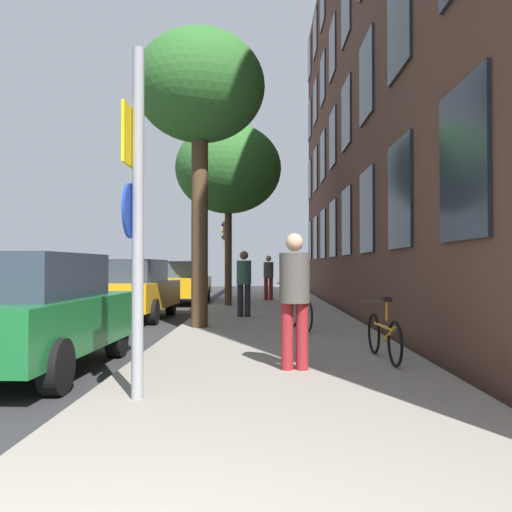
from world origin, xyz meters
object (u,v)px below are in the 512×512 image
bicycle_2 (286,298)px  pedestrian_2 (269,275)px  car_1 (130,289)px  car_2 (182,282)px  pedestrian_1 (244,279)px  car_0 (27,312)px  traffic_light (228,244)px  pedestrian_0 (294,292)px  tree_far (228,169)px  bicycle_1 (300,312)px  sign_post (136,208)px  tree_near (200,90)px  bicycle_0 (384,335)px

bicycle_2 → pedestrian_2: 4.41m
car_1 → car_2: same height
pedestrian_1 → car_0: size_ratio=0.44×
pedestrian_1 → car_0: bearing=-111.2°
traffic_light → car_2: bearing=-128.7°
bicycle_2 → car_2: size_ratio=0.37×
pedestrian_0 → car_0: 3.61m
tree_far → car_2: (-1.93, 2.26, -3.93)m
car_2 → car_1: bearing=-94.4°
bicycle_1 → car_1: size_ratio=0.41×
sign_post → pedestrian_0: size_ratio=2.02×
pedestrian_1 → pedestrian_2: (0.73, 6.88, 0.01)m
pedestrian_1 → pedestrian_2: 6.92m
tree_far → car_2: 4.92m
traffic_light → car_2: (-1.62, -2.02, -1.52)m
pedestrian_0 → sign_post: bearing=-138.2°
traffic_light → car_1: bearing=-104.5°
sign_post → tree_far: bearing=89.4°
pedestrian_1 → car_0: pedestrian_1 is taller
bicycle_2 → car_1: (-4.31, -2.33, 0.37)m
tree_near → pedestrian_0: tree_near is taller
tree_near → car_2: (-1.71, 8.69, -4.50)m
traffic_light → pedestrian_2: size_ratio=1.87×
tree_near → car_1: size_ratio=1.62×
pedestrian_2 → bicycle_2: bearing=-83.3°
pedestrian_2 → car_0: size_ratio=0.44×
sign_post → bicycle_0: bearing=36.4°
tree_far → bicycle_0: bearing=-74.6°
pedestrian_0 → pedestrian_2: bearing=90.7°
tree_far → tree_near: bearing=-92.0°
tree_far → car_0: bearing=-100.4°
pedestrian_0 → car_2: size_ratio=0.42×
bicycle_0 → car_0: 4.94m
traffic_light → car_1: size_ratio=0.81×
pedestrian_2 → car_1: bearing=-119.7°
car_1 → car_2: (0.47, 6.07, 0.00)m
pedestrian_2 → car_2: size_ratio=0.41×
traffic_light → pedestrian_1: (0.98, -8.31, -1.25)m
pedestrian_0 → tree_near: bearing=110.6°
traffic_light → car_0: traffic_light is taller
bicycle_2 → car_2: car_2 is taller
traffic_light → bicycle_1: traffic_light is taller
traffic_light → car_1: (-2.09, -8.09, -1.52)m
sign_post → car_0: 2.85m
bicycle_0 → pedestrian_2: bearing=96.3°
sign_post → tree_near: tree_near is taller
car_1 → pedestrian_1: bearing=-4.0°
traffic_light → car_2: 3.01m
car_0 → pedestrian_1: bearing=68.8°
pedestrian_2 → pedestrian_1: bearing=-96.1°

